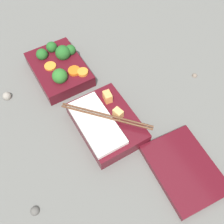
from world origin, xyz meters
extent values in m
plane|color=slate|center=(0.00, 0.00, 0.00)|extent=(3.00, 3.00, 0.00)
cube|color=#510F19|center=(-0.13, -0.02, 0.02)|extent=(0.19, 0.14, 0.04)
sphere|color=#2D7028|center=(-0.08, -0.03, 0.05)|extent=(0.04, 0.04, 0.04)
sphere|color=#236023|center=(-0.18, -0.04, 0.05)|extent=(0.03, 0.03, 0.03)
sphere|color=#236023|center=(-0.19, -0.01, 0.04)|extent=(0.03, 0.03, 0.03)
sphere|color=#236023|center=(-0.15, 0.03, 0.04)|extent=(0.03, 0.03, 0.03)
sphere|color=#236023|center=(-0.15, 0.01, 0.05)|extent=(0.04, 0.04, 0.04)
cylinder|color=orange|center=(-0.13, -0.04, 0.04)|extent=(0.04, 0.04, 0.01)
cylinder|color=orange|center=(-0.08, 0.01, 0.04)|extent=(0.04, 0.04, 0.01)
cylinder|color=orange|center=(-0.06, 0.03, 0.04)|extent=(0.04, 0.04, 0.01)
cube|color=#510F19|center=(0.10, 0.01, 0.02)|extent=(0.19, 0.14, 0.04)
cube|color=white|center=(0.10, -0.02, 0.04)|extent=(0.16, 0.08, 0.01)
cube|color=#F4A356|center=(0.05, 0.04, 0.05)|extent=(0.03, 0.02, 0.03)
cube|color=#EAB266|center=(0.10, 0.04, 0.05)|extent=(0.03, 0.02, 0.02)
cylinder|color=#56331E|center=(0.10, 0.01, 0.05)|extent=(0.17, 0.16, 0.01)
cylinder|color=#56331E|center=(0.09, 0.01, 0.05)|extent=(0.17, 0.16, 0.01)
cube|color=#510F19|center=(0.28, 0.10, 0.01)|extent=(0.19, 0.15, 0.02)
sphere|color=#7A6B5B|center=(0.08, 0.31, 0.00)|extent=(0.01, 0.01, 0.01)
sphere|color=#595651|center=(0.20, -0.22, 0.00)|extent=(0.02, 0.02, 0.02)
sphere|color=gray|center=(-0.12, -0.18, 0.01)|extent=(0.02, 0.02, 0.02)
camera|label=1|loc=(0.39, -0.15, 0.57)|focal=42.00mm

